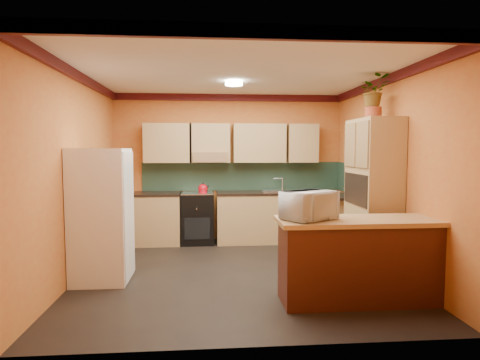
# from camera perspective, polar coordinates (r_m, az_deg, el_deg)

# --- Properties ---
(room_shell) EXTENTS (4.24, 4.24, 2.72)m
(room_shell) POSITION_cam_1_polar(r_m,az_deg,el_deg) (5.69, -0.44, 8.41)
(room_shell) COLOR black
(room_shell) RESTS_ON ground
(base_cabinets_back) EXTENTS (3.65, 0.60, 0.88)m
(base_cabinets_back) POSITION_cam_1_polar(r_m,az_deg,el_deg) (7.30, -1.13, -5.47)
(base_cabinets_back) COLOR tan
(base_cabinets_back) RESTS_ON ground
(countertop_back) EXTENTS (3.65, 0.62, 0.04)m
(countertop_back) POSITION_cam_1_polar(r_m,az_deg,el_deg) (7.24, -1.13, -1.88)
(countertop_back) COLOR black
(countertop_back) RESTS_ON base_cabinets_back
(stove) EXTENTS (0.58, 0.58, 0.91)m
(stove) POSITION_cam_1_polar(r_m,az_deg,el_deg) (7.29, -6.06, -5.39)
(stove) COLOR black
(stove) RESTS_ON ground
(kettle) EXTENTS (0.20, 0.20, 0.18)m
(kettle) POSITION_cam_1_polar(r_m,az_deg,el_deg) (7.17, -5.30, -1.15)
(kettle) COLOR #B40C18
(kettle) RESTS_ON stove
(sink) EXTENTS (0.48, 0.40, 0.03)m
(sink) POSITION_cam_1_polar(r_m,az_deg,el_deg) (7.32, 4.93, -1.54)
(sink) COLOR silver
(sink) RESTS_ON countertop_back
(base_cabinets_right) EXTENTS (0.60, 0.80, 0.88)m
(base_cabinets_right) POSITION_cam_1_polar(r_m,az_deg,el_deg) (6.99, 13.83, -6.04)
(base_cabinets_right) COLOR tan
(base_cabinets_right) RESTS_ON ground
(countertop_right) EXTENTS (0.62, 0.80, 0.04)m
(countertop_right) POSITION_cam_1_polar(r_m,az_deg,el_deg) (6.92, 13.90, -2.29)
(countertop_right) COLOR black
(countertop_right) RESTS_ON base_cabinets_right
(fridge) EXTENTS (0.68, 0.66, 1.70)m
(fridge) POSITION_cam_1_polar(r_m,az_deg,el_deg) (5.41, -19.13, -4.77)
(fridge) COLOR white
(fridge) RESTS_ON ground
(pantry) EXTENTS (0.48, 0.90, 2.10)m
(pantry) POSITION_cam_1_polar(r_m,az_deg,el_deg) (5.76, 18.34, -2.20)
(pantry) COLOR tan
(pantry) RESTS_ON ground
(fern_pot) EXTENTS (0.22, 0.22, 0.16)m
(fern_pot) POSITION_cam_1_polar(r_m,az_deg,el_deg) (5.80, 18.42, 9.02)
(fern_pot) COLOR #A64428
(fern_pot) RESTS_ON pantry
(fern) EXTENTS (0.41, 0.36, 0.43)m
(fern) POSITION_cam_1_polar(r_m,az_deg,el_deg) (5.83, 18.49, 11.90)
(fern) COLOR tan
(fern) RESTS_ON fern_pot
(breakfast_bar) EXTENTS (1.80, 0.55, 0.88)m
(breakfast_bar) POSITION_cam_1_polar(r_m,az_deg,el_deg) (4.72, 17.05, -11.15)
(breakfast_bar) COLOR #451C10
(breakfast_bar) RESTS_ON ground
(bar_top) EXTENTS (1.90, 0.65, 0.05)m
(bar_top) POSITION_cam_1_polar(r_m,az_deg,el_deg) (4.62, 17.17, -5.58)
(bar_top) COLOR tan
(bar_top) RESTS_ON breakfast_bar
(microwave) EXTENTS (0.67, 0.62, 0.31)m
(microwave) POSITION_cam_1_polar(r_m,az_deg,el_deg) (4.40, 9.79, -3.57)
(microwave) COLOR white
(microwave) RESTS_ON bar_top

